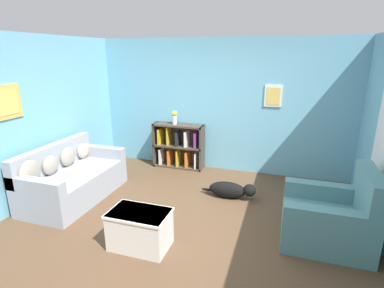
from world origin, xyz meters
The scene contains 9 objects.
ground_plane centered at (0.00, 0.00, 0.00)m, with size 14.00×14.00×0.00m, color brown.
wall_back centered at (0.00, 2.25, 1.30)m, with size 5.60×0.13×2.60m.
wall_left centered at (-2.55, 0.00, 1.30)m, with size 0.13×5.00×2.60m.
couch centered at (-2.01, 0.17, 0.33)m, with size 0.92×1.72×0.88m.
bookshelf centered at (-0.82, 2.05, 0.45)m, with size 1.05×0.31×0.92m.
recliner_chair centered at (1.92, 0.15, 0.33)m, with size 1.04×0.92×0.99m.
coffee_table centered at (-0.32, -0.68, 0.25)m, with size 0.73×0.47×0.48m.
dog centered at (0.50, 0.95, 0.14)m, with size 0.92×0.25×0.28m.
vase centered at (-0.90, 2.03, 1.08)m, with size 0.11×0.11×0.28m.
Camera 1 is at (1.27, -3.53, 2.31)m, focal length 28.00 mm.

